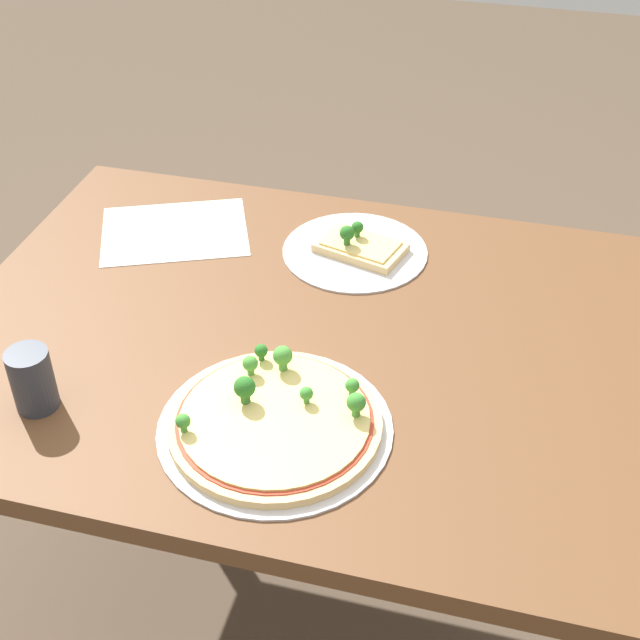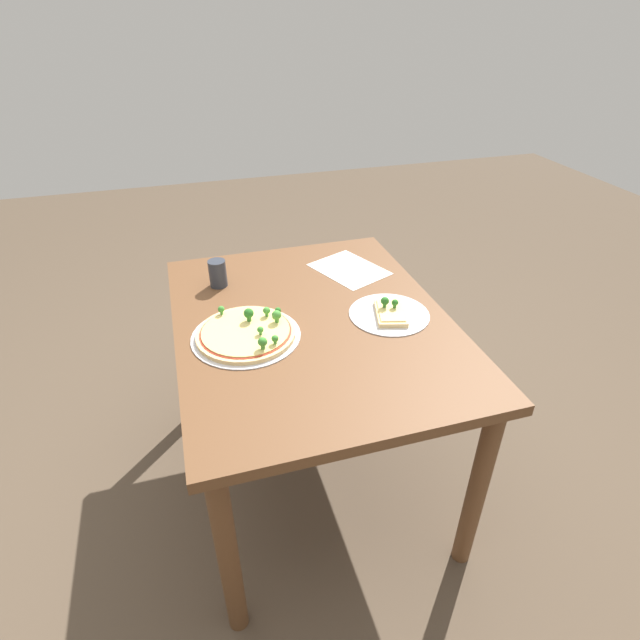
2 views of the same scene
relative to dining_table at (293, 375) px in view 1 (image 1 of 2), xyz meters
The scene contains 6 objects.
ground_plane 0.64m from the dining_table, ahead, with size 8.00×8.00×0.00m, color brown.
dining_table is the anchor object (origin of this frame).
pizza_tray_whole 0.25m from the dining_table, 100.11° to the left, with size 0.34×0.34×0.07m.
pizza_tray_slice 0.28m from the dining_table, 101.72° to the right, with size 0.27×0.27×0.06m.
drinking_cup 0.44m from the dining_table, 40.15° to the left, with size 0.06×0.06×0.10m, color #2D333D.
paper_menu 0.40m from the dining_table, 38.00° to the right, with size 0.28×0.21×0.00m, color white.
Camera 1 is at (-0.34, 1.10, 1.65)m, focal length 50.00 mm.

